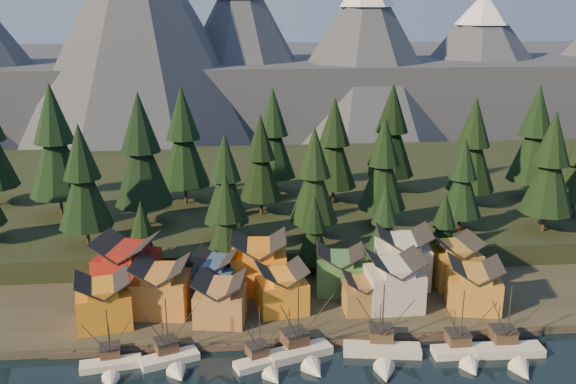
{
  "coord_description": "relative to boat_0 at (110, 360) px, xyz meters",
  "views": [
    {
      "loc": [
        -10.9,
        -76.87,
        53.49
      ],
      "look_at": [
        -1.02,
        30.0,
        21.65
      ],
      "focal_mm": 40.0,
      "sensor_mm": 36.0,
      "label": 1
    }
  ],
  "objects": [
    {
      "name": "shore_strip",
      "position": [
        29.72,
        29.61,
        -1.18
      ],
      "size": [
        400.0,
        50.0,
        1.5
      ],
      "primitive_type": "cube",
      "color": "#322F24",
      "rests_on": "ground"
    },
    {
      "name": "hillside",
      "position": [
        29.72,
        79.61,
        1.07
      ],
      "size": [
        420.0,
        100.0,
        6.0
      ],
      "primitive_type": "cube",
      "color": "black",
      "rests_on": "ground"
    },
    {
      "name": "dock",
      "position": [
        29.72,
        6.11,
        -1.43
      ],
      "size": [
        80.0,
        4.0,
        1.0
      ],
      "primitive_type": "cube",
      "color": "#4F4338",
      "rests_on": "ground"
    },
    {
      "name": "mountain_ridge",
      "position": [
        25.53,
        203.2,
        24.12
      ],
      "size": [
        560.0,
        190.0,
        90.0
      ],
      "color": "#4C5262",
      "rests_on": "ground"
    },
    {
      "name": "boat_0",
      "position": [
        0.0,
        0.0,
        0.0
      ],
      "size": [
        9.72,
        10.31,
        10.42
      ],
      "rotation": [
        0.0,
        0.0,
        0.17
      ],
      "color": "silver",
      "rests_on": "ground"
    },
    {
      "name": "boat_1",
      "position": [
        8.99,
        0.75,
        0.38
      ],
      "size": [
        9.66,
        10.25,
        11.65
      ],
      "rotation": [
        0.0,
        0.0,
        0.36
      ],
      "color": "silver",
      "rests_on": "ground"
    },
    {
      "name": "boat_2",
      "position": [
        23.09,
        -1.47,
        0.16
      ],
      "size": [
        9.11,
        9.62,
        10.7
      ],
      "rotation": [
        0.0,
        0.0,
        0.37
      ],
      "color": "silver",
      "rests_on": "ground"
    },
    {
      "name": "boat_3",
      "position": [
        29.27,
        0.52,
        0.6
      ],
      "size": [
        11.02,
        11.63,
        12.93
      ],
      "rotation": [
        0.0,
        0.0,
        0.33
      ],
      "color": "beige",
      "rests_on": "ground"
    },
    {
      "name": "boat_4",
      "position": [
        41.72,
        -0.25,
        0.37
      ],
      "size": [
        12.85,
        13.68,
        12.88
      ],
      "rotation": [
        0.0,
        0.0,
        -0.16
      ],
      "color": "beige",
      "rests_on": "ground"
    },
    {
      "name": "boat_5",
      "position": [
        54.24,
        -1.47,
        0.48
      ],
      "size": [
        9.2,
        10.02,
        11.99
      ],
      "rotation": [
        0.0,
        0.0,
        0.01
      ],
      "color": "white",
      "rests_on": "ground"
    },
    {
      "name": "boat_6",
      "position": [
        61.68,
        -2.04,
        0.42
      ],
      "size": [
        11.5,
        12.5,
        12.69
      ],
      "rotation": [
        0.0,
        0.0,
        -0.02
      ],
      "color": "beige",
      "rests_on": "ground"
    },
    {
      "name": "house_front_0",
      "position": [
        -2.82,
        12.27,
        4.17
      ],
      "size": [
        10.19,
        9.81,
        8.75
      ],
      "rotation": [
        0.0,
        0.0,
        0.2
      ],
      "color": "orange",
      "rests_on": "shore_strip"
    },
    {
      "name": "house_front_1",
      "position": [
        6.36,
        15.92,
        4.57
      ],
      "size": [
        10.24,
        9.92,
        9.51
      ],
      "rotation": [
        0.0,
        0.0,
        -0.13
      ],
      "color": "#BD7830",
      "rests_on": "shore_strip"
    },
    {
      "name": "house_front_2",
      "position": [
        16.54,
        11.82,
        3.81
      ],
      "size": [
        9.44,
        9.49,
        8.06
      ],
      "rotation": [
        0.0,
        0.0,
        -0.16
      ],
      "color": "#AF763E",
      "rests_on": "shore_strip"
    },
    {
      "name": "house_front_3",
      "position": [
        27.14,
        14.65,
        3.95
      ],
      "size": [
        9.37,
        9.05,
        8.34
      ],
      "rotation": [
        0.0,
        0.0,
        0.17
      ],
      "color": "orange",
      "rests_on": "shore_strip"
    },
    {
      "name": "house_front_4",
      "position": [
        41.08,
        13.46,
        3.01
      ],
      "size": [
        6.43,
        6.94,
        6.54
      ],
      "rotation": [
        0.0,
        0.0,
        0.01
      ],
      "color": "olive",
      "rests_on": "shore_strip"
    },
    {
      "name": "house_front_5",
      "position": [
        46.94,
        14.09,
        4.75
      ],
      "size": [
        9.66,
        8.84,
        9.87
      ],
      "rotation": [
        0.0,
        0.0,
        0.03
      ],
      "color": "beige",
      "rests_on": "shore_strip"
    },
    {
      "name": "house_front_6",
      "position": [
        60.74,
        12.34,
        4.2
      ],
      "size": [
        10.37,
        10.0,
        8.81
      ],
      "rotation": [
        0.0,
        0.0,
        -0.21
      ],
      "color": "#B97D2F",
      "rests_on": "shore_strip"
    },
    {
      "name": "house_back_0",
      "position": [
        -0.51,
        23.54,
        5.42
      ],
      "size": [
        12.28,
        11.98,
        11.14
      ],
      "rotation": [
        0.0,
        0.0,
        -0.24
      ],
      "color": "maroon",
      "rests_on": "shore_strip"
    },
    {
      "name": "house_back_1",
      "position": [
        15.54,
        21.23,
        4.05
      ],
      "size": [
        9.23,
        9.3,
        8.54
      ],
      "rotation": [
        0.0,
        0.0,
        -0.24
      ],
      "color": "#314D74",
      "rests_on": "shore_strip"
    },
    {
      "name": "house_back_2",
      "position": [
        23.6,
        23.55,
        5.22
      ],
      "size": [
        10.62,
        9.83,
        10.75
      ],
      "rotation": [
        0.0,
        0.0,
        -0.05
      ],
      "color": "orange",
      "rests_on": "shore_strip"
    },
    {
      "name": "house_back_3",
      "position": [
        38.49,
        21.19,
        4.11
      ],
      "size": [
        9.44,
        8.64,
        8.65
      ],
      "rotation": [
        0.0,
        0.0,
        -0.14
      ],
      "color": "#3E723E",
      "rests_on": "shore_strip"
    },
    {
      "name": "house_back_4",
      "position": [
        51.05,
        24.04,
        5.3
      ],
      "size": [
        11.15,
        10.8,
        10.92
      ],
      "rotation": [
        0.0,
        0.0,
        -0.13
      ],
      "color": "beige",
      "rests_on": "shore_strip"
    },
    {
      "name": "house_back_5",
      "position": [
        60.73,
        22.39,
        4.55
      ],
      "size": [
        9.04,
        9.14,
        9.49
      ],
      "rotation": [
        0.0,
        0.0,
        0.07
      ],
      "color": "#B1802D",
      "rests_on": "shore_strip"
    },
    {
      "name": "tree_hill_1",
      "position": [
        -20.28,
        57.61,
        20.9
      ],
      "size": [
        13.21,
        13.21,
        30.78
      ],
      "color": "#332319",
      "rests_on": "hillside"
    },
    {
      "name": "tree_hill_2",
      "position": [
        -10.28,
        37.61,
        17.86
      ],
      "size": [
        10.83,
        10.83,
        25.23
      ],
      "color": "#332319",
      "rests_on": "hillside"
    },
    {
      "name": "tree_hill_3",
      "position": [
        -0.28,
        49.61,
        20.29
      ],
      "size": [
        12.73,
        12.73,
        29.67
      ],
      "color": "#332319",
      "rests_on": "hillside"
    },
    {
      "name": "tree_hill_4",
      "position": [
        7.72,
        64.61,
        19.84
      ],
      "size": [
        12.38,
        12.38,
        28.84
      ],
      "color": "#332319",
      "rests_on": "hillside"
    },
    {
      "name": "tree_hill_5",
      "position": [
        17.72,
        39.61,
        16.32
      ],
      "size": [
        9.62,
        9.62,
        22.42
      ],
      "color": "#332319",
      "rests_on": "hillside"
    },
    {
      "name": "tree_hill_6",
      "position": [
        25.72,
        54.61,
        16.96
      ],
      "size": [
        10.13,
        10.13,
        23.59
      ],
      "color": "#332319",
      "rests_on": "hillside"
    },
    {
      "name": "tree_hill_7",
      "position": [
        35.72,
        37.61,
        17.13
      ],
      "size": [
        10.26,
        10.26,
        23.9
      ],
      "color": "#332319",
      "rests_on": "hillside"
    },
    {
      "name": "tree_hill_8",
      "position": [
        43.72,
        61.61,
        18.39
      ],
      "size": [
        11.25,
        11.25,
        26.2
      ],
      "color": "#332319",
      "rests_on": "hillside"
    },
    {
      "name": "tree_hill_9",
      "position": [
        51.72,
        44.61,
        17.43
      ],
      "size": [
        10.49,
        10.49,
        24.44
      ],
      "color": "#332319",
      "rests_on": "hillside"
    },
    {
      "name": "tree_hill_10",
      "position": [
        59.72,
        69.61,
        19.55
      ],
      "size": [
        12.16,
        12.16,
        28.32
      ],
      "color": "#332319",
      "rests_on": "hillside"
    },
    {
      "name": "tree_hill_11",
      "position": [
        67.72,
        39.61,
        15.36
      ],
      "size": [
        8.87,
        8.87,
        20.66
      ],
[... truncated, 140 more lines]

